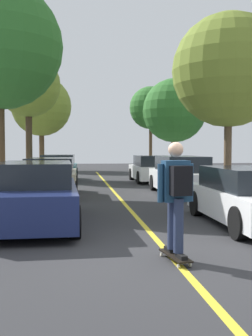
{
  "coord_description": "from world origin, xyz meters",
  "views": [
    {
      "loc": [
        -1.52,
        -6.24,
        1.73
      ],
      "look_at": [
        -0.0,
        5.95,
        1.14
      ],
      "focal_mm": 43.56,
      "sensor_mm": 36.0,
      "label": 1
    }
  ],
  "objects": [
    {
      "name": "skateboarder",
      "position": [
        -0.0,
        -0.25,
        1.08
      ],
      "size": [
        0.59,
        0.71,
        1.73
      ],
      "color": "black",
      "rests_on": "skateboard"
    },
    {
      "name": "street_tree_left_far",
      "position": [
        -4.16,
        26.44,
        5.03
      ],
      "size": [
        4.68,
        4.68,
        7.24
      ],
      "color": "#4C3823",
      "rests_on": "sidewalk_left"
    },
    {
      "name": "street_tree_right_far",
      "position": [
        4.16,
        24.27,
        4.79
      ],
      "size": [
        3.22,
        3.22,
        6.27
      ],
      "color": "#4C3823",
      "rests_on": "sidewalk_right"
    },
    {
      "name": "center_line",
      "position": [
        0.0,
        4.0,
        0.0
      ],
      "size": [
        0.12,
        39.2,
        0.01
      ],
      "primitive_type": "cube",
      "color": "gold",
      "rests_on": "ground"
    },
    {
      "name": "parked_car_right_far",
      "position": [
        2.43,
        14.45,
        0.67
      ],
      "size": [
        2.01,
        4.1,
        1.36
      ],
      "color": "white",
      "rests_on": "ground"
    },
    {
      "name": "ground",
      "position": [
        0.0,
        0.0,
        0.0
      ],
      "size": [
        80.0,
        80.0,
        0.0
      ],
      "primitive_type": "plane",
      "color": "#2D2D30"
    },
    {
      "name": "street_tree_left_near",
      "position": [
        -4.16,
        17.62,
        5.3
      ],
      "size": [
        3.63,
        3.63,
        7.01
      ],
      "color": "#3D2D1E",
      "rests_on": "sidewalk_left"
    },
    {
      "name": "skateboard",
      "position": [
        -0.01,
        -0.22,
        0.09
      ],
      "size": [
        0.35,
        0.86,
        0.1
      ],
      "color": "black",
      "rests_on": "ground"
    },
    {
      "name": "street_tree_right_near",
      "position": [
        4.16,
        16.8,
        3.9
      ],
      "size": [
        3.67,
        3.67,
        5.6
      ],
      "color": "brown",
      "rests_on": "sidewalk_right"
    },
    {
      "name": "parked_car_left_far",
      "position": [
        -2.43,
        15.63,
        0.68
      ],
      "size": [
        2.06,
        4.19,
        1.39
      ],
      "color": "#196066",
      "rests_on": "ground"
    },
    {
      "name": "parked_car_left_nearest",
      "position": [
        -2.43,
        3.19,
        0.7
      ],
      "size": [
        2.02,
        4.65,
        1.42
      ],
      "color": "navy",
      "rests_on": "ground"
    },
    {
      "name": "street_tree_right_nearest",
      "position": [
        4.16,
        8.45,
        4.62
      ],
      "size": [
        4.21,
        4.21,
        6.59
      ],
      "color": "brown",
      "rests_on": "sidewalk_right"
    },
    {
      "name": "parked_car_right_nearest",
      "position": [
        2.43,
        2.49,
        0.64
      ],
      "size": [
        1.99,
        4.22,
        1.3
      ],
      "color": "white",
      "rests_on": "ground"
    },
    {
      "name": "parked_car_right_near",
      "position": [
        2.43,
        8.67,
        0.71
      ],
      "size": [
        1.89,
        4.55,
        1.44
      ],
      "color": "white",
      "rests_on": "ground"
    },
    {
      "name": "parked_car_left_near",
      "position": [
        -2.43,
        8.78,
        0.69
      ],
      "size": [
        1.98,
        4.04,
        1.38
      ],
      "color": "#BCAD89",
      "rests_on": "ground"
    }
  ]
}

